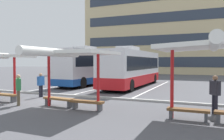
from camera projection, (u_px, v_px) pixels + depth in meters
ground_plane at (48, 101)px, 13.52m from camera, size 160.00×160.00×0.00m
terminal_building at (165, 33)px, 48.29m from camera, size 32.08×11.45×19.49m
coach_bus_0 at (91, 67)px, 23.49m from camera, size 2.77×10.38×3.82m
coach_bus_1 at (133, 69)px, 21.40m from camera, size 2.58×11.11×3.64m
lane_stripe_0 at (72, 84)px, 23.70m from camera, size 0.16×14.00×0.01m
lane_stripe_1 at (110, 86)px, 22.00m from camera, size 0.16×14.00×0.01m
lane_stripe_2 at (155, 88)px, 20.31m from camera, size 0.16×14.00×0.01m
bench_2 at (4, 96)px, 13.32m from camera, size 1.87×0.47×0.45m
waiting_shelter_2 at (69, 54)px, 11.01m from camera, size 3.85×5.08×2.89m
bench_3 at (59, 100)px, 11.80m from camera, size 1.84×0.62×0.45m
bench_4 at (87, 103)px, 10.90m from camera, size 1.64×0.43×0.45m
waiting_shelter_3 at (214, 46)px, 8.39m from camera, size 4.09×5.14×3.10m
bench_5 at (188, 112)px, 9.01m from camera, size 1.61×0.43×0.45m
platform_kerb at (67, 95)px, 15.42m from camera, size 44.00×0.24×0.12m
waiting_passenger_0 at (215, 92)px, 10.00m from camera, size 0.46×0.53×1.71m
waiting_passenger_1 at (41, 84)px, 14.90m from camera, size 0.25×0.47×1.56m
waiting_passenger_3 at (18, 88)px, 12.02m from camera, size 0.51×0.47×1.64m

